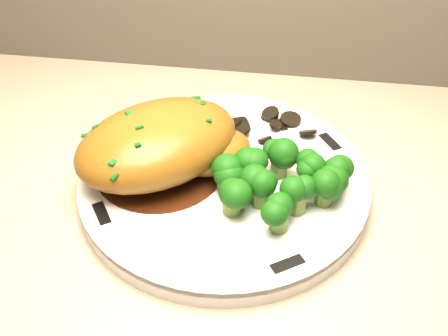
# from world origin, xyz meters

# --- Properties ---
(plate) EXTENTS (0.34, 0.34, 0.02)m
(plate) POSITION_xyz_m (0.71, 1.75, 0.95)
(plate) COLOR silver
(plate) RESTS_ON counter
(rim_accent_0) EXTENTS (0.02, 0.03, 0.00)m
(rim_accent_0) POSITION_xyz_m (0.81, 1.82, 0.96)
(rim_accent_0) COLOR black
(rim_accent_0) RESTS_ON plate
(rim_accent_1) EXTENTS (0.03, 0.02, 0.00)m
(rim_accent_1) POSITION_xyz_m (0.64, 1.86, 0.96)
(rim_accent_1) COLOR black
(rim_accent_1) RESTS_ON plate
(rim_accent_2) EXTENTS (0.02, 0.03, 0.00)m
(rim_accent_2) POSITION_xyz_m (0.61, 1.69, 0.96)
(rim_accent_2) COLOR black
(rim_accent_2) RESTS_ON plate
(rim_accent_3) EXTENTS (0.03, 0.02, 0.00)m
(rim_accent_3) POSITION_xyz_m (0.78, 1.65, 0.96)
(rim_accent_3) COLOR black
(rim_accent_3) RESTS_ON plate
(gravy_pool) EXTENTS (0.13, 0.13, 0.00)m
(gravy_pool) POSITION_xyz_m (0.65, 1.76, 0.96)
(gravy_pool) COLOR black
(gravy_pool) RESTS_ON plate
(chicken_breast) EXTENTS (0.20, 0.19, 0.06)m
(chicken_breast) POSITION_xyz_m (0.65, 1.76, 0.99)
(chicken_breast) COLOR brown
(chicken_breast) RESTS_ON plate
(mushroom_pile) EXTENTS (0.08, 0.06, 0.02)m
(mushroom_pile) POSITION_xyz_m (0.74, 1.82, 0.96)
(mushroom_pile) COLOR black
(mushroom_pile) RESTS_ON plate
(broccoli_florets) EXTENTS (0.12, 0.10, 0.04)m
(broccoli_florets) POSITION_xyz_m (0.76, 1.73, 0.98)
(broccoli_florets) COLOR olive
(broccoli_florets) RESTS_ON plate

